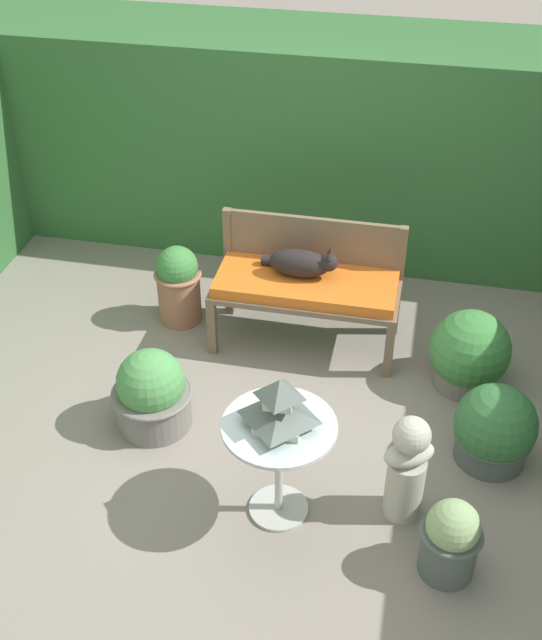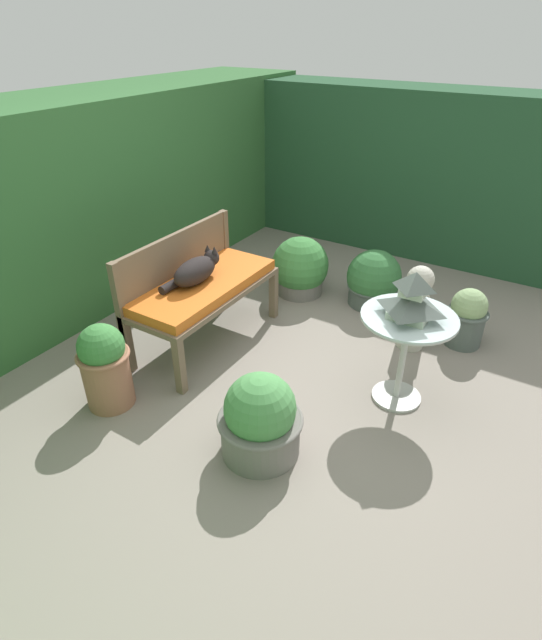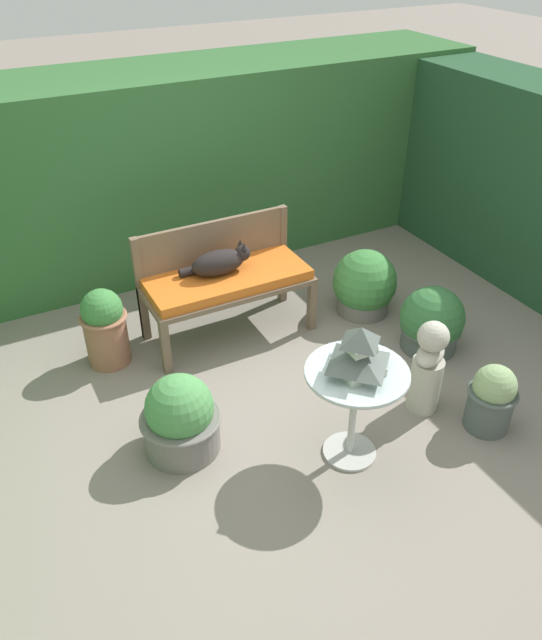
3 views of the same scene
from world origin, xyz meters
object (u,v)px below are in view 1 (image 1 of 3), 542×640
Objects in this scene: pagoda_birdhouse at (279,406)px; garden_bust at (407,467)px; potted_plant_path_edge at (178,284)px; garden_bench at (306,288)px; potted_plant_patio_mid at (451,539)px; cat at (301,263)px; patio_table at (279,444)px; potted_plant_table_far at (495,429)px; potted_plant_bench_right at (469,354)px; potted_plant_hedge_corner at (152,393)px.

garden_bust is at bearing 11.12° from pagoda_birdhouse.
garden_bench is at bearing -5.25° from potted_plant_path_edge.
garden_bust is 1.44× the size of potted_plant_patio_mid.
patio_table is at bearing -83.33° from cat.
cat reaches higher than garden_bust.
garden_bench is 1.59m from potted_plant_table_far.
garden_bust is 1.25m from potted_plant_bench_right.
potted_plant_hedge_corner is (0.17, -1.11, -0.07)m from potted_plant_path_edge.
potted_plant_patio_mid is (0.94, -0.21, -0.55)m from pagoda_birdhouse.
potted_plant_table_far is at bearing 29.55° from patio_table.
garden_bust is 1.27× the size of potted_plant_hedge_corner.
cat is 1.60m from patio_table.
potted_plant_hedge_corner is at bearing -127.72° from garden_bench.
potted_plant_hedge_corner is at bearing 149.72° from patio_table.
cat is 0.83× the size of patio_table.
potted_plant_path_edge is 2.45m from potted_plant_table_far.
patio_table reaches higher than potted_plant_patio_mid.
potted_plant_path_edge is 1.12× the size of potted_plant_hedge_corner.
garden_bench is 2.34× the size of potted_plant_bench_right.
pagoda_birdhouse is 2.02m from potted_plant_path_edge.
potted_plant_bench_right is at bearing 103.09° from potted_plant_table_far.
cat is at bearing 88.77° from garden_bust.
cat reaches higher than potted_plant_bench_right.
garden_bench is at bearing 94.57° from pagoda_birdhouse.
potted_plant_path_edge is at bearing 123.33° from pagoda_birdhouse.
garden_bench is at bearing 169.13° from potted_plant_bench_right.
potted_plant_bench_right reaches higher than potted_plant_hedge_corner.
garden_bust is at bearing -14.07° from potted_plant_hedge_corner.
garden_bust is at bearing 11.12° from patio_table.
potted_plant_path_edge is (-1.08, 1.64, -0.20)m from patio_table.
potted_plant_table_far is at bearing 15.85° from garden_bust.
cat is at bearing 145.23° from potted_plant_table_far.
garden_bust is (0.68, 0.13, -0.44)m from pagoda_birdhouse.
garden_bust reaches higher than garden_bench.
potted_plant_patio_mid is (1.10, -1.80, -0.40)m from cat.
potted_plant_patio_mid is 1.99m from potted_plant_hedge_corner.
pagoda_birdhouse reaches higher than patio_table.
potted_plant_path_edge is 1.12m from potted_plant_hedge_corner.
potted_plant_table_far is at bearing -23.52° from potted_plant_path_edge.
potted_plant_bench_right is 1.07× the size of potted_plant_table_far.
potted_plant_path_edge is (-0.91, 0.05, -0.33)m from cat.
potted_plant_path_edge is at bearing 174.75° from garden_bench.
patio_table is at bearing -30.28° from potted_plant_hedge_corner.
garden_bust is (0.68, 0.13, -0.17)m from patio_table.
patio_table is 1.70m from potted_plant_bench_right.
garden_bench is at bearing 145.44° from potted_plant_table_far.
potted_plant_bench_right is 2.08m from potted_plant_hedge_corner.
garden_bench is 1.63m from garden_bust.
garden_bench is at bearing -39.92° from cat.
potted_plant_hedge_corner is at bearing 134.50° from garden_bust.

